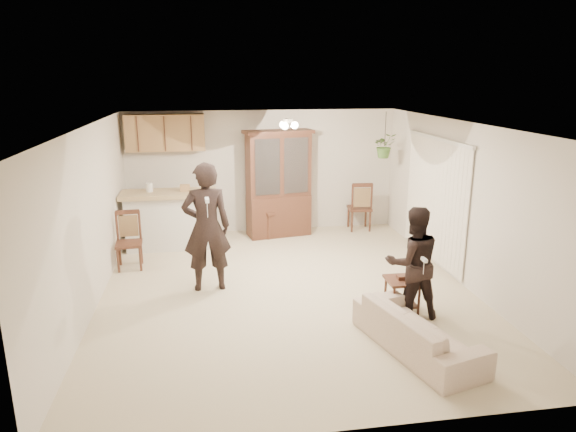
{
  "coord_description": "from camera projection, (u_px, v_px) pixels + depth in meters",
  "views": [
    {
      "loc": [
        -1.11,
        -7.16,
        3.16
      ],
      "look_at": [
        0.08,
        0.4,
        1.07
      ],
      "focal_mm": 32.0,
      "sensor_mm": 36.0,
      "label": 1
    }
  ],
  "objects": [
    {
      "name": "controller_child",
      "position": [
        424.0,
        260.0,
        6.4
      ],
      "size": [
        0.04,
        0.13,
        0.04
      ],
      "primitive_type": "cube",
      "rotation": [
        0.0,
        0.0,
        3.12
      ],
      "color": "white",
      "rests_on": "child"
    },
    {
      "name": "ceiling_fixture",
      "position": [
        288.0,
        124.0,
        8.36
      ],
      "size": [
        0.36,
        0.36,
        0.2
      ],
      "primitive_type": null,
      "color": "#FFE3BF",
      "rests_on": "ceiling"
    },
    {
      "name": "controller_adult",
      "position": [
        207.0,
        200.0,
        7.07
      ],
      "size": [
        0.06,
        0.17,
        0.05
      ],
      "primitive_type": "cube",
      "rotation": [
        0.0,
        0.0,
        3.2
      ],
      "color": "white",
      "rests_on": "adult"
    },
    {
      "name": "side_table",
      "position": [
        402.0,
        295.0,
        7.05
      ],
      "size": [
        0.45,
        0.45,
        0.54
      ],
      "rotation": [
        0.0,
        0.0,
        -0.02
      ],
      "color": "#381F14",
      "rests_on": "floor"
    },
    {
      "name": "wall_back",
      "position": [
        263.0,
        172.0,
        10.59
      ],
      "size": [
        5.5,
        0.02,
        2.5
      ],
      "primitive_type": "cube",
      "color": "beige",
      "rests_on": "ground"
    },
    {
      "name": "hanging_plant",
      "position": [
        385.0,
        146.0,
        9.96
      ],
      "size": [
        0.43,
        0.37,
        0.48
      ],
      "primitive_type": "imported",
      "color": "#376026",
      "rests_on": "ceiling"
    },
    {
      "name": "vertical_blinds",
      "position": [
        435.0,
        200.0,
        8.79
      ],
      "size": [
        0.06,
        2.3,
        2.1
      ],
      "primitive_type": null,
      "color": "white",
      "rests_on": "wall_right"
    },
    {
      "name": "child",
      "position": [
        412.0,
        269.0,
        6.81
      ],
      "size": [
        0.66,
        0.52,
        1.35
      ],
      "primitive_type": "imported",
      "rotation": [
        0.0,
        0.0,
        3.12
      ],
      "color": "black",
      "rests_on": "floor"
    },
    {
      "name": "plant_cord",
      "position": [
        385.0,
        129.0,
        9.88
      ],
      "size": [
        0.01,
        0.01,
        0.65
      ],
      "primitive_type": "cylinder",
      "color": "black",
      "rests_on": "ceiling"
    },
    {
      "name": "upper_cabinets",
      "position": [
        165.0,
        133.0,
        9.9
      ],
      "size": [
        1.5,
        0.34,
        0.7
      ],
      "primitive_type": "cube",
      "color": "olive",
      "rests_on": "wall_back"
    },
    {
      "name": "bar_top",
      "position": [
        169.0,
        194.0,
        9.5
      ],
      "size": [
        1.75,
        0.7,
        0.08
      ],
      "primitive_type": "cube",
      "color": "tan",
      "rests_on": "breakfast_bar"
    },
    {
      "name": "wall_front",
      "position": [
        345.0,
        306.0,
        4.39
      ],
      "size": [
        5.5,
        0.02,
        2.5
      ],
      "primitive_type": "cube",
      "color": "beige",
      "rests_on": "ground"
    },
    {
      "name": "breakfast_bar",
      "position": [
        171.0,
        222.0,
        9.65
      ],
      "size": [
        1.6,
        0.55,
        1.0
      ],
      "primitive_type": "cube",
      "color": "silver",
      "rests_on": "floor"
    },
    {
      "name": "china_hutch",
      "position": [
        278.0,
        184.0,
        10.3
      ],
      "size": [
        1.42,
        0.74,
        2.14
      ],
      "rotation": [
        0.0,
        0.0,
        0.17
      ],
      "color": "#381F14",
      "rests_on": "floor"
    },
    {
      "name": "floor",
      "position": [
        287.0,
        290.0,
        7.82
      ],
      "size": [
        6.5,
        6.5,
        0.0
      ],
      "primitive_type": "plane",
      "color": "beige",
      "rests_on": "ground"
    },
    {
      "name": "chair_hutch_right",
      "position": [
        359.0,
        216.0,
        10.87
      ],
      "size": [
        0.49,
        0.49,
        1.04
      ],
      "rotation": [
        0.0,
        0.0,
        3.07
      ],
      "color": "#381F14",
      "rests_on": "floor"
    },
    {
      "name": "wall_left",
      "position": [
        90.0,
        219.0,
        7.08
      ],
      "size": [
        0.02,
        6.5,
        2.5
      ],
      "primitive_type": "cube",
      "color": "beige",
      "rests_on": "ground"
    },
    {
      "name": "wall_right",
      "position": [
        463.0,
        204.0,
        7.9
      ],
      "size": [
        0.02,
        6.5,
        2.5
      ],
      "primitive_type": "cube",
      "color": "beige",
      "rests_on": "ground"
    },
    {
      "name": "chair_hutch_left",
      "position": [
        271.0,
        219.0,
        10.46
      ],
      "size": [
        0.72,
        0.72,
        1.19
      ],
      "rotation": [
        0.0,
        0.0,
        -1.04
      ],
      "color": "#381F14",
      "rests_on": "floor"
    },
    {
      "name": "chair_bar",
      "position": [
        130.0,
        253.0,
        8.67
      ],
      "size": [
        0.46,
        0.46,
        0.97
      ],
      "rotation": [
        0.0,
        0.0,
        0.07
      ],
      "color": "#381F14",
      "rests_on": "floor"
    },
    {
      "name": "ceiling",
      "position": [
        287.0,
        125.0,
        7.16
      ],
      "size": [
        5.5,
        6.5,
        0.02
      ],
      "primitive_type": "cube",
      "color": "silver",
      "rests_on": "wall_back"
    },
    {
      "name": "sofa",
      "position": [
        418.0,
        322.0,
        6.02
      ],
      "size": [
        1.19,
        2.0,
        0.73
      ],
      "primitive_type": "imported",
      "rotation": [
        0.0,
        0.0,
        1.83
      ],
      "color": "beige",
      "rests_on": "floor"
    },
    {
      "name": "adult",
      "position": [
        207.0,
        232.0,
        7.66
      ],
      "size": [
        0.68,
        0.47,
        1.8
      ],
      "primitive_type": "imported",
      "rotation": [
        0.0,
        0.0,
        3.2
      ],
      "color": "black",
      "rests_on": "floor"
    }
  ]
}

